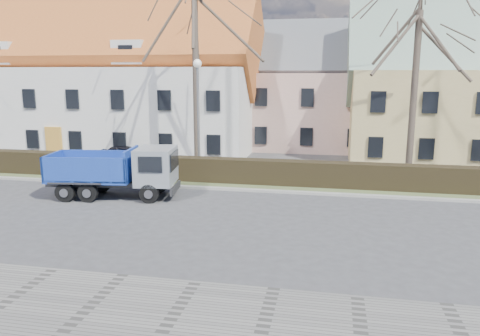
% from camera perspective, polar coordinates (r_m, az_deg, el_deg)
% --- Properties ---
extents(ground, '(120.00, 120.00, 0.00)m').
position_cam_1_polar(ground, '(19.70, -6.58, -5.85)').
color(ground, '#3D3D3F').
extents(sidewalk_near, '(80.00, 5.00, 0.08)m').
position_cam_1_polar(sidewalk_near, '(12.50, -19.10, -16.98)').
color(sidewalk_near, slate).
rests_on(sidewalk_near, ground).
extents(curb_far, '(80.00, 0.30, 0.12)m').
position_cam_1_polar(curb_far, '(23.93, -3.23, -2.48)').
color(curb_far, gray).
rests_on(curb_far, ground).
extents(grass_strip, '(80.00, 3.00, 0.10)m').
position_cam_1_polar(grass_strip, '(25.44, -2.33, -1.65)').
color(grass_strip, '#495932').
rests_on(grass_strip, ground).
extents(hedge, '(60.00, 0.90, 1.30)m').
position_cam_1_polar(hedge, '(25.12, -2.45, -0.42)').
color(hedge, black).
rests_on(hedge, ground).
extents(building_white, '(26.80, 10.80, 9.50)m').
position_cam_1_polar(building_white, '(38.77, -18.06, 9.39)').
color(building_white, silver).
rests_on(building_white, ground).
extents(building_pink, '(10.80, 8.80, 8.00)m').
position_cam_1_polar(building_pink, '(37.95, 8.57, 8.65)').
color(building_pink, tan).
rests_on(building_pink, ground).
extents(tree_1, '(9.20, 9.20, 12.65)m').
position_cam_1_polar(tree_1, '(27.51, -5.43, 12.49)').
color(tree_1, '#453A30').
rests_on(tree_1, ground).
extents(tree_2, '(8.00, 8.00, 11.00)m').
position_cam_1_polar(tree_2, '(26.69, 20.55, 10.07)').
color(tree_2, '#453A30').
rests_on(tree_2, ground).
extents(dump_truck, '(6.52, 3.16, 2.50)m').
position_cam_1_polar(dump_truck, '(23.06, -15.68, -0.41)').
color(dump_truck, navy).
rests_on(dump_truck, ground).
extents(streetlight, '(0.52, 0.52, 6.65)m').
position_cam_1_polar(streetlight, '(26.04, -5.09, 5.94)').
color(streetlight, gray).
rests_on(streetlight, ground).
extents(cart_frame, '(0.82, 0.54, 0.70)m').
position_cam_1_polar(cart_frame, '(25.91, -15.96, -1.17)').
color(cart_frame, silver).
rests_on(cart_frame, ground).
extents(parked_car_a, '(3.50, 1.58, 1.17)m').
position_cam_1_polar(parked_car_a, '(31.79, -13.84, 1.69)').
color(parked_car_a, black).
rests_on(parked_car_a, ground).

